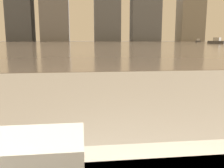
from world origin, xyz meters
TOP-DOWN VIEW (x-y plane):
  - towel_stack at (-0.31, 0.81)m, footprint 0.25×0.19m
  - harbor_water at (0.00, 62.00)m, footprint 180.00×110.00m
  - harbor_boat_2 at (27.13, 48.43)m, footprint 2.88×3.50m
  - harbor_boat_3 at (36.48, 76.14)m, footprint 1.78×3.21m
  - skyline_tower_5 at (52.25, 118.00)m, footprint 11.61×8.55m

SIDE VIEW (x-z plane):
  - harbor_water at x=0.00m, z-range 0.00..0.01m
  - harbor_boat_3 at x=36.48m, z-range -0.16..0.98m
  - harbor_boat_2 at x=27.13m, z-range -0.18..1.10m
  - towel_stack at x=-0.31m, z-range 0.48..0.64m
  - skyline_tower_5 at x=52.25m, z-range 0.00..22.82m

